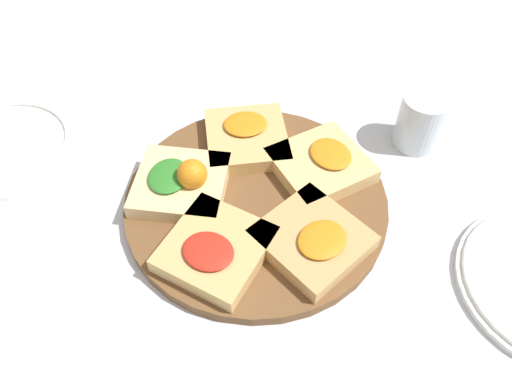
% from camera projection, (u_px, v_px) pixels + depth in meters
% --- Properties ---
extents(ground_plane, '(3.00, 3.00, 0.00)m').
position_uv_depth(ground_plane, '(256.00, 205.00, 0.75)').
color(ground_plane, silver).
extents(serving_board, '(0.39, 0.39, 0.02)m').
position_uv_depth(serving_board, '(256.00, 201.00, 0.74)').
color(serving_board, brown).
rests_on(serving_board, ground_plane).
extents(focaccia_slice_0, '(0.18, 0.18, 0.03)m').
position_uv_depth(focaccia_slice_0, '(247.00, 137.00, 0.79)').
color(focaccia_slice_0, tan).
rests_on(focaccia_slice_0, serving_board).
extents(focaccia_slice_1, '(0.16, 0.16, 0.06)m').
position_uv_depth(focaccia_slice_1, '(182.00, 182.00, 0.73)').
color(focaccia_slice_1, '#E5C689').
rests_on(focaccia_slice_1, serving_board).
extents(focaccia_slice_2, '(0.14, 0.14, 0.03)m').
position_uv_depth(focaccia_slice_2, '(215.00, 249.00, 0.66)').
color(focaccia_slice_2, tan).
rests_on(focaccia_slice_2, serving_board).
extents(focaccia_slice_3, '(0.17, 0.17, 0.03)m').
position_uv_depth(focaccia_slice_3, '(313.00, 239.00, 0.67)').
color(focaccia_slice_3, tan).
rests_on(focaccia_slice_3, serving_board).
extents(focaccia_slice_4, '(0.18, 0.18, 0.03)m').
position_uv_depth(focaccia_slice_4, '(321.00, 164.00, 0.76)').
color(focaccia_slice_4, '#DBB775').
rests_on(focaccia_slice_4, serving_board).
extents(plate_left, '(0.23, 0.23, 0.02)m').
position_uv_depth(plate_left, '(3.00, 147.00, 0.81)').
color(plate_left, white).
rests_on(plate_left, ground_plane).
extents(water_glass, '(0.07, 0.07, 0.09)m').
position_uv_depth(water_glass, '(420.00, 121.00, 0.80)').
color(water_glass, silver).
rests_on(water_glass, ground_plane).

